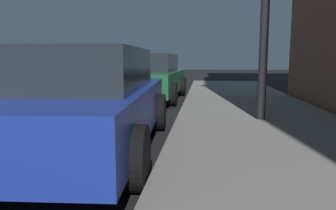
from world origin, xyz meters
TOP-DOWN VIEW (x-y plane):
  - car_blue at (2.85, 5.29)m, footprint 2.30×4.48m
  - car_green at (2.85, 10.97)m, footprint 2.07×4.13m

SIDE VIEW (x-z plane):
  - car_green at x=2.85m, z-range 0.00..1.43m
  - car_blue at x=2.85m, z-range 0.01..1.44m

